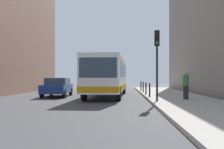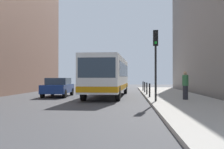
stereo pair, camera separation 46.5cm
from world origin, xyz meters
name	(u,v)px [view 1 (the left image)]	position (x,y,z in m)	size (l,w,h in m)	color
ground_plane	(99,101)	(0.00, 0.00, 0.00)	(80.00, 80.00, 0.00)	#424244
sidewalk	(182,100)	(5.40, 0.00, 0.07)	(4.40, 40.00, 0.15)	#ADA89E
bus	(108,75)	(0.36, 3.80, 1.73)	(3.04, 11.13, 3.00)	white
car_beside_bus	(57,87)	(-3.60, 3.47, 0.78)	(1.99, 4.46, 1.48)	navy
traffic_light	(157,52)	(3.55, -1.90, 3.01)	(0.28, 0.33, 4.10)	black
bollard_near	(150,90)	(3.45, 1.42, 0.62)	(0.11, 0.11, 0.95)	black
bollard_mid	(146,88)	(3.45, 4.43, 0.62)	(0.11, 0.11, 0.95)	black
bollard_far	(143,87)	(3.45, 7.45, 0.62)	(0.11, 0.11, 0.95)	black
bollard_farthest	(141,86)	(3.45, 10.47, 0.62)	(0.11, 0.11, 0.95)	black
pedestrian_near_signal	(186,85)	(5.50, -0.62, 1.03)	(0.38, 0.38, 1.75)	#26262D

